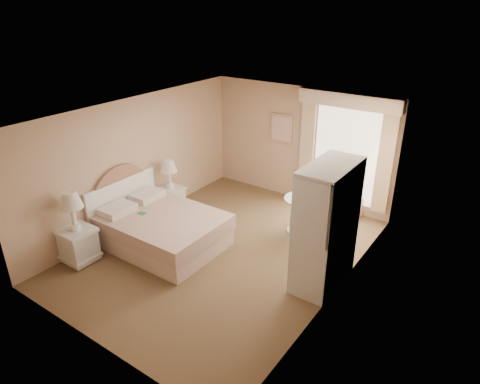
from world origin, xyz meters
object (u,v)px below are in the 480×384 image
Objects in this scene: bed at (159,227)px; round_table at (301,209)px; nightstand_near at (77,236)px; armoire at (326,236)px; cafe_chair at (302,208)px; nightstand_far at (171,193)px.

round_table is at bearing 44.82° from bed.
nightstand_near is 0.64× the size of armoire.
nightstand_near is 4.07m from cafe_chair.
nightstand_near reaches higher than cafe_chair.
bed is 1.06× the size of armoire.
bed is 2.52× the size of cafe_chair.
bed is 1.85× the size of nightstand_far.
nightstand_far reaches higher than cafe_chair.
armoire is at bearing 12.92° from bed.
nightstand_far is 0.57× the size of armoire.
cafe_chair is at bearing 68.75° from round_table.
cafe_chair reaches higher than round_table.
bed is 2.71m from cafe_chair.
round_table is 0.35× the size of armoire.
armoire is at bearing -49.78° from round_table.
nightstand_near is at bearing -130.38° from round_table.
round_table is 0.84× the size of cafe_chair.
armoire is (3.65, 1.86, 0.34)m from nightstand_near.
armoire is at bearing -6.33° from nightstand_far.
nightstand_near is (-0.72, -1.19, 0.14)m from bed.
bed is 3.05m from armoire.
round_table is (1.90, 1.89, 0.13)m from bed.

